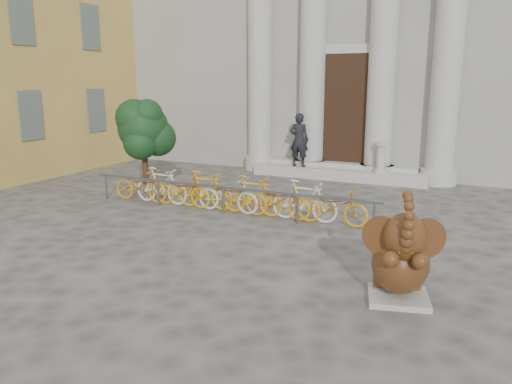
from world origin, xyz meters
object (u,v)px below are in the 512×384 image
at_px(bike_rack, 228,193).
at_px(tree, 144,129).
at_px(elephant_statue, 401,261).
at_px(pedestrian, 299,140).

bearing_deg(bike_rack, tree, 171.23).
xyz_separation_m(bike_rack, tree, (-2.92, 0.45, 1.47)).
height_order(elephant_statue, tree, tree).
bearing_deg(elephant_statue, bike_rack, 129.73).
relative_size(elephant_statue, pedestrian, 0.97).
bearing_deg(tree, bike_rack, -8.77).
relative_size(bike_rack, pedestrian, 4.30).
distance_m(elephant_statue, bike_rack, 6.08).
height_order(bike_rack, tree, tree).
bearing_deg(bike_rack, elephant_statue, -36.12).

